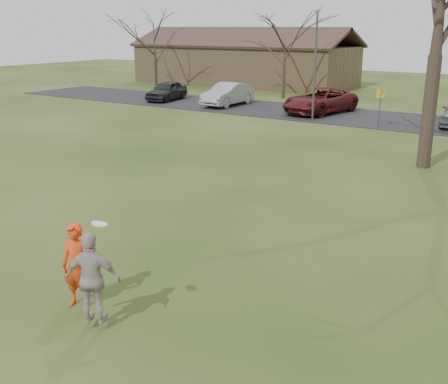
# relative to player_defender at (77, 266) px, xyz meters

# --- Properties ---
(ground) EXTENTS (120.00, 120.00, 0.00)m
(ground) POSITION_rel_player_defender_xyz_m (0.91, -0.28, -0.84)
(ground) COLOR #1E380F
(ground) RESTS_ON ground
(parking_strip) EXTENTS (62.00, 6.50, 0.04)m
(parking_strip) POSITION_rel_player_defender_xyz_m (0.91, 24.72, -0.82)
(parking_strip) COLOR black
(parking_strip) RESTS_ON ground
(player_defender) EXTENTS (0.71, 0.58, 1.68)m
(player_defender) POSITION_rel_player_defender_xyz_m (0.00, 0.00, 0.00)
(player_defender) COLOR red
(player_defender) RESTS_ON ground
(car_0) EXTENTS (2.28, 4.27, 1.38)m
(car_0) POSITION_rel_player_defender_xyz_m (-17.57, 24.36, -0.11)
(car_0) COLOR #232426
(car_0) RESTS_ON parking_strip
(car_1) EXTENTS (1.61, 4.58, 1.51)m
(car_1) POSITION_rel_player_defender_xyz_m (-12.42, 24.59, -0.05)
(car_1) COLOR #9F9DA3
(car_1) RESTS_ON parking_strip
(car_2) EXTENTS (3.55, 5.83, 1.51)m
(car_2) POSITION_rel_player_defender_xyz_m (-5.80, 24.90, -0.05)
(car_2) COLOR #571415
(car_2) RESTS_ON parking_strip
(catching_play) EXTENTS (1.07, 0.80, 1.99)m
(catching_play) POSITION_rel_player_defender_xyz_m (0.89, -0.43, 0.15)
(catching_play) COLOR #AFA09D
(catching_play) RESTS_ON ground
(building) EXTENTS (20.60, 8.50, 5.14)m
(building) POSITION_rel_player_defender_xyz_m (-19.09, 37.72, 1.09)
(building) COLOR #8C6D4C
(building) RESTS_ON ground
(lamp_post) EXTENTS (0.34, 0.34, 6.27)m
(lamp_post) POSITION_rel_player_defender_xyz_m (-5.09, 22.22, 3.13)
(lamp_post) COLOR #47474C
(lamp_post) RESTS_ON ground
(sign_yellow) EXTENTS (0.35, 0.35, 2.08)m
(sign_yellow) POSITION_rel_player_defender_xyz_m (-1.09, 21.72, 0.61)
(sign_yellow) COLOR #47474C
(sign_yellow) RESTS_ON ground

